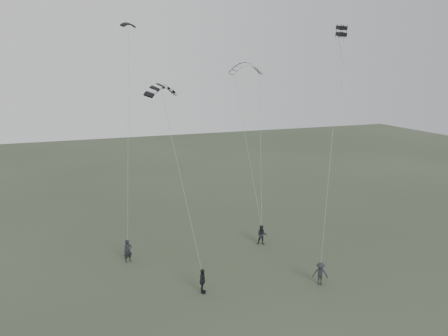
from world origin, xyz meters
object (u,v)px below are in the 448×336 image
object	(u,v)px
flyer_left	(128,251)
kite_box	(341,31)
kite_dark_small	(128,24)
flyer_far	(320,274)
flyer_right	(262,235)
kite_pale_large	(247,64)
flyer_center	(202,281)
kite_striped	(161,86)

from	to	relation	value
flyer_left	kite_box	bearing A→B (deg)	-30.78
kite_dark_small	kite_box	xyz separation A→B (m)	(13.54, -8.73, -0.82)
flyer_left	flyer_far	bearing A→B (deg)	-47.88
flyer_left	kite_dark_small	size ratio (longest dim) A/B	1.38
flyer_left	kite_box	xyz separation A→B (m)	(14.96, -4.82, 16.32)
flyer_right	kite_box	size ratio (longest dim) A/B	2.44
kite_dark_small	kite_pale_large	world-z (taller)	kite_dark_small
flyer_right	flyer_far	distance (m)	7.86
flyer_center	kite_striped	xyz separation A→B (m)	(-1.63, 3.30, 12.68)
flyer_right	flyer_center	size ratio (longest dim) A/B	0.99
kite_dark_small	kite_striped	world-z (taller)	kite_dark_small
flyer_far	kite_striped	distance (m)	16.72
flyer_far	kite_box	world-z (taller)	kite_box
kite_pale_large	flyer_right	bearing A→B (deg)	-112.37
flyer_right	kite_striped	bearing A→B (deg)	-136.58
flyer_far	kite_dark_small	world-z (taller)	kite_dark_small
flyer_center	kite_dark_small	distance (m)	20.29
flyer_left	kite_pale_large	world-z (taller)	kite_pale_large
flyer_right	flyer_center	distance (m)	9.43
kite_dark_small	kite_striped	size ratio (longest dim) A/B	0.50
flyer_left	flyer_right	xyz separation A→B (m)	(11.16, -0.51, -0.05)
flyer_left	flyer_center	xyz separation A→B (m)	(3.94, -6.58, -0.04)
flyer_center	kite_box	world-z (taller)	kite_box
flyer_right	kite_striped	world-z (taller)	kite_striped
kite_pale_large	kite_box	bearing A→B (deg)	-91.68
kite_pale_large	kite_dark_small	bearing A→B (deg)	-166.48
flyer_left	kite_box	world-z (taller)	kite_box
kite_pale_large	kite_box	xyz separation A→B (m)	(1.40, -13.42, 2.20)
flyer_far	kite_striped	world-z (taller)	kite_striped
flyer_right	flyer_far	bearing A→B (deg)	-58.42
kite_dark_small	kite_striped	xyz separation A→B (m)	(0.89, -7.19, -4.50)
flyer_left	kite_dark_small	xyz separation A→B (m)	(1.42, 3.91, 17.14)
kite_striped	kite_dark_small	bearing A→B (deg)	63.73
flyer_center	flyer_far	bearing A→B (deg)	-74.61
flyer_center	kite_dark_small	size ratio (longest dim) A/B	1.31
kite_pale_large	kite_striped	distance (m)	16.43
kite_dark_small	kite_box	world-z (taller)	kite_dark_small
flyer_far	kite_pale_large	size ratio (longest dim) A/B	0.45
flyer_right	kite_dark_small	size ratio (longest dim) A/B	1.30
flyer_center	flyer_far	xyz separation A→B (m)	(7.98, -1.76, -0.03)
flyer_far	kite_box	size ratio (longest dim) A/B	2.36
flyer_left	kite_striped	world-z (taller)	kite_striped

